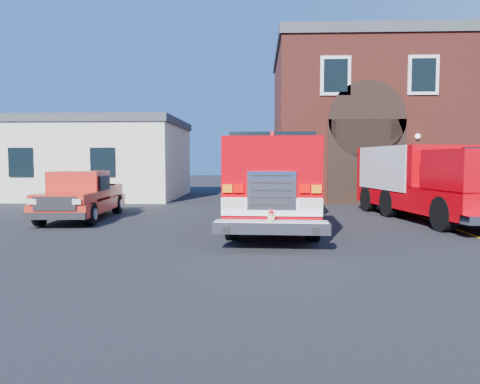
{
  "coord_description": "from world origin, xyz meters",
  "views": [
    {
      "loc": [
        0.5,
        -13.12,
        2.13
      ],
      "look_at": [
        0.0,
        -1.2,
        1.3
      ],
      "focal_mm": 35.0,
      "sensor_mm": 36.0,
      "label": 1
    }
  ],
  "objects_px": {
    "fire_engine": "(275,180)",
    "secondary_truck": "(429,179)",
    "fire_station": "(409,122)",
    "side_building": "(92,158)",
    "pickup_truck": "(82,196)"
  },
  "relations": [
    {
      "from": "pickup_truck",
      "to": "side_building",
      "type": "bearing_deg",
      "value": 107.97
    },
    {
      "from": "secondary_truck",
      "to": "pickup_truck",
      "type": "bearing_deg",
      "value": -178.09
    },
    {
      "from": "fire_engine",
      "to": "secondary_truck",
      "type": "xyz_separation_m",
      "value": [
        5.51,
        1.41,
        -0.04
      ]
    },
    {
      "from": "fire_station",
      "to": "secondary_truck",
      "type": "bearing_deg",
      "value": -103.59
    },
    {
      "from": "side_building",
      "to": "secondary_truck",
      "type": "relative_size",
      "value": 1.22
    },
    {
      "from": "side_building",
      "to": "fire_engine",
      "type": "xyz_separation_m",
      "value": [
        9.99,
        -10.73,
        -0.73
      ]
    },
    {
      "from": "side_building",
      "to": "secondary_truck",
      "type": "distance_m",
      "value": 18.1
    },
    {
      "from": "fire_station",
      "to": "pickup_truck",
      "type": "relative_size",
      "value": 2.83
    },
    {
      "from": "fire_engine",
      "to": "pickup_truck",
      "type": "relative_size",
      "value": 1.74
    },
    {
      "from": "fire_station",
      "to": "side_building",
      "type": "relative_size",
      "value": 1.49
    },
    {
      "from": "fire_engine",
      "to": "secondary_truck",
      "type": "relative_size",
      "value": 1.11
    },
    {
      "from": "side_building",
      "to": "fire_engine",
      "type": "height_order",
      "value": "side_building"
    },
    {
      "from": "side_building",
      "to": "fire_station",
      "type": "bearing_deg",
      "value": 3.14
    },
    {
      "from": "secondary_truck",
      "to": "fire_station",
      "type": "bearing_deg",
      "value": 76.41
    },
    {
      "from": "fire_station",
      "to": "pickup_truck",
      "type": "distance_m",
      "value": 18.62
    }
  ]
}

